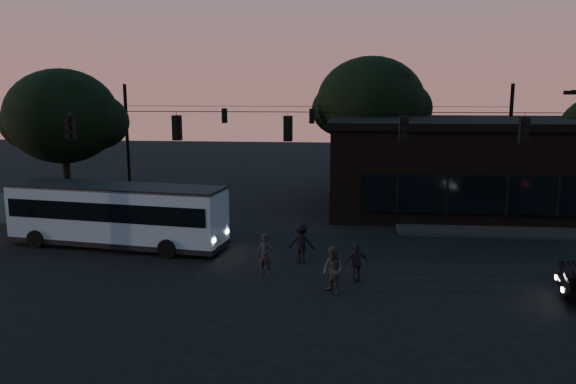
# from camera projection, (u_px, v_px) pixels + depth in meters

# --- Properties ---
(ground) EXTENTS (120.00, 120.00, 0.00)m
(ground) POSITION_uv_depth(u_px,v_px,m) (276.00, 299.00, 19.21)
(ground) COLOR black
(ground) RESTS_ON ground
(sidewalk_far_right) EXTENTS (14.00, 10.00, 0.15)m
(sidewalk_far_right) POSITION_uv_depth(u_px,v_px,m) (517.00, 216.00, 31.71)
(sidewalk_far_right) COLOR black
(sidewalk_far_right) RESTS_ON ground
(sidewalk_far_left) EXTENTS (14.00, 10.00, 0.15)m
(sidewalk_far_left) POSITION_uv_depth(u_px,v_px,m) (77.00, 206.00, 34.29)
(sidewalk_far_left) COLOR black
(sidewalk_far_left) RESTS_ON ground
(building) EXTENTS (15.40, 10.41, 5.40)m
(building) POSITION_uv_depth(u_px,v_px,m) (458.00, 164.00, 33.48)
(building) COLOR black
(building) RESTS_ON ground
(tree_behind) EXTENTS (7.60, 7.60, 9.43)m
(tree_behind) POSITION_uv_depth(u_px,v_px,m) (371.00, 103.00, 39.26)
(tree_behind) COLOR black
(tree_behind) RESTS_ON ground
(tree_left) EXTENTS (6.40, 6.40, 8.30)m
(tree_left) POSITION_uv_depth(u_px,v_px,m) (62.00, 116.00, 32.34)
(tree_left) COLOR black
(tree_left) RESTS_ON ground
(signal_rig_near) EXTENTS (26.24, 0.30, 7.50)m
(signal_rig_near) POSITION_uv_depth(u_px,v_px,m) (288.00, 156.00, 22.34)
(signal_rig_near) COLOR black
(signal_rig_near) RESTS_ON ground
(signal_rig_far) EXTENTS (26.24, 0.30, 7.50)m
(signal_rig_far) POSITION_uv_depth(u_px,v_px,m) (312.00, 133.00, 38.05)
(signal_rig_far) COLOR black
(signal_rig_far) RESTS_ON ground
(bus) EXTENTS (10.31, 3.77, 2.83)m
(bus) POSITION_uv_depth(u_px,v_px,m) (117.00, 212.00, 25.42)
(bus) COLOR #879CAC
(bus) RESTS_ON ground
(pedestrian_a) EXTENTS (0.67, 0.51, 1.63)m
(pedestrian_a) POSITION_uv_depth(u_px,v_px,m) (265.00, 255.00, 21.51)
(pedestrian_a) COLOR black
(pedestrian_a) RESTS_ON ground
(pedestrian_b) EXTENTS (1.00, 1.03, 1.67)m
(pedestrian_b) POSITION_uv_depth(u_px,v_px,m) (333.00, 271.00, 19.56)
(pedestrian_b) COLOR #2B2927
(pedestrian_b) RESTS_ON ground
(pedestrian_c) EXTENTS (0.96, 0.67, 1.52)m
(pedestrian_c) POSITION_uv_depth(u_px,v_px,m) (357.00, 262.00, 20.77)
(pedestrian_c) COLOR black
(pedestrian_c) RESTS_ON ground
(pedestrian_d) EXTENTS (1.14, 0.71, 1.69)m
(pedestrian_d) POSITION_uv_depth(u_px,v_px,m) (302.00, 243.00, 23.09)
(pedestrian_d) COLOR black
(pedestrian_d) RESTS_ON ground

